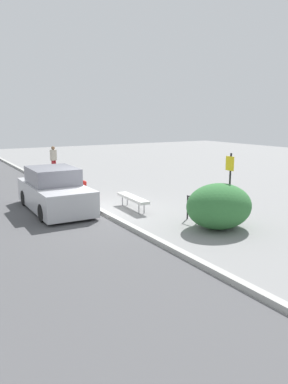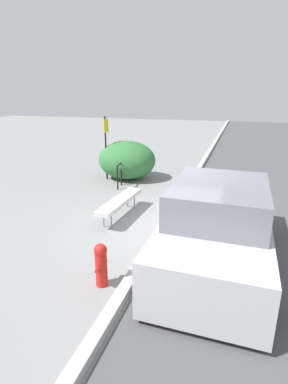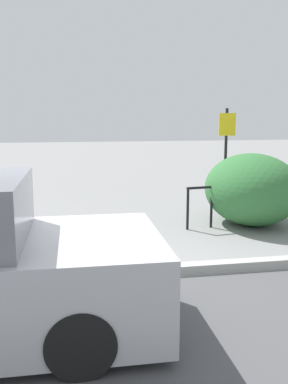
% 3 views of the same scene
% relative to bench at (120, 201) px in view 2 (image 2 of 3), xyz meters
% --- Properties ---
extents(ground_plane, '(60.00, 60.00, 0.00)m').
position_rel_bench_xyz_m(ground_plane, '(-0.21, -1.26, -0.43)').
color(ground_plane, gray).
extents(curb, '(60.00, 0.20, 0.13)m').
position_rel_bench_xyz_m(curb, '(-0.21, -1.26, -0.36)').
color(curb, '#A8A8A3').
rests_on(curb, ground_plane).
extents(bench, '(2.06, 0.48, 0.49)m').
position_rel_bench_xyz_m(bench, '(0.00, 0.00, 0.00)').
color(bench, gray).
rests_on(bench, ground_plane).
extents(bike_rack, '(0.55, 0.13, 0.83)m').
position_rel_bench_xyz_m(bike_rack, '(2.38, 0.99, 0.07)').
color(bike_rack, black).
rests_on(bike_rack, ground_plane).
extents(sign_post, '(0.36, 0.08, 2.30)m').
position_rel_bench_xyz_m(sign_post, '(3.19, 1.82, 0.95)').
color(sign_post, black).
rests_on(sign_post, ground_plane).
extents(fire_hydrant, '(0.36, 0.22, 0.77)m').
position_rel_bench_xyz_m(fire_hydrant, '(-2.82, -0.82, -0.02)').
color(fire_hydrant, red).
rests_on(fire_hydrant, ground_plane).
extents(shrub_hedge, '(1.82, 2.14, 1.42)m').
position_rel_bench_xyz_m(shrub_hedge, '(3.49, 1.13, 0.28)').
color(shrub_hedge, '#337038').
rests_on(shrub_hedge, ground_plane).
extents(parked_car_near, '(4.36, 1.88, 1.59)m').
position_rel_bench_xyz_m(parked_car_near, '(-1.42, -2.55, 0.27)').
color(parked_car_near, black).
rests_on(parked_car_near, ground_plane).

